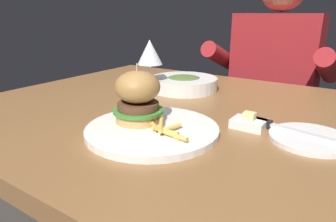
% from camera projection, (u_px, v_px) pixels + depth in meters
% --- Properties ---
extents(dining_table, '(1.13, 0.92, 0.74)m').
position_uv_depth(dining_table, '(181.00, 140.00, 0.83)').
color(dining_table, brown).
rests_on(dining_table, ground).
extents(main_plate, '(0.28, 0.28, 0.01)m').
position_uv_depth(main_plate, '(152.00, 130.00, 0.63)').
color(main_plate, white).
rests_on(main_plate, dining_table).
extents(burger_sandwich, '(0.11, 0.11, 0.13)m').
position_uv_depth(burger_sandwich, '(138.00, 97.00, 0.64)').
color(burger_sandwich, tan).
rests_on(burger_sandwich, main_plate).
extents(fries_pile, '(0.12, 0.07, 0.02)m').
position_uv_depth(fries_pile, '(165.00, 129.00, 0.59)').
color(fries_pile, '#EABC5B').
rests_on(fries_pile, main_plate).
extents(wine_glass, '(0.08, 0.08, 0.17)m').
position_uv_depth(wine_glass, '(150.00, 54.00, 0.90)').
color(wine_glass, silver).
rests_on(wine_glass, dining_table).
extents(bread_plate, '(0.16, 0.16, 0.01)m').
position_uv_depth(bread_plate, '(310.00, 139.00, 0.59)').
color(bread_plate, white).
rests_on(bread_plate, dining_table).
extents(table_knife, '(0.22, 0.06, 0.01)m').
position_uv_depth(table_knife, '(286.00, 128.00, 0.62)').
color(table_knife, silver).
rests_on(table_knife, bread_plate).
extents(butter_dish, '(0.07, 0.05, 0.04)m').
position_uv_depth(butter_dish, '(249.00, 123.00, 0.66)').
color(butter_dish, white).
rests_on(butter_dish, dining_table).
extents(soup_bowl, '(0.22, 0.22, 0.05)m').
position_uv_depth(soup_bowl, '(184.00, 83.00, 0.98)').
color(soup_bowl, white).
rests_on(soup_bowl, dining_table).
extents(diner_person, '(0.51, 0.36, 1.18)m').
position_uv_depth(diner_person, '(270.00, 106.00, 1.41)').
color(diner_person, '#282833').
rests_on(diner_person, ground).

